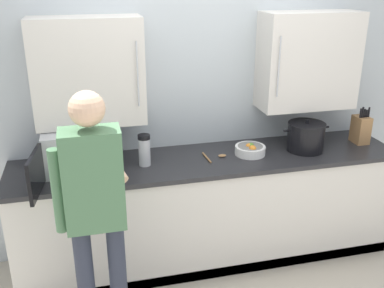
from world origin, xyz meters
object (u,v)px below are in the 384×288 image
(microwave_oven, at_px, (76,150))
(stock_pot, at_px, (306,137))
(wooden_spoon, at_px, (215,156))
(fruit_bowl, at_px, (250,149))
(knife_block, at_px, (361,129))
(thermos_flask, at_px, (144,150))
(person_figure, at_px, (94,203))

(microwave_oven, xyz_separation_m, stock_pot, (1.80, -0.06, -0.04))
(wooden_spoon, relative_size, fruit_bowl, 0.81)
(microwave_oven, distance_m, fruit_bowl, 1.34)
(wooden_spoon, height_order, fruit_bowl, fruit_bowl)
(microwave_oven, distance_m, wooden_spoon, 1.06)
(microwave_oven, xyz_separation_m, knife_block, (2.33, -0.01, -0.03))
(knife_block, relative_size, thermos_flask, 1.33)
(wooden_spoon, bearing_deg, thermos_flask, -179.12)
(fruit_bowl, bearing_deg, knife_block, 1.48)
(microwave_oven, xyz_separation_m, wooden_spoon, (1.05, -0.04, -0.14))
(fruit_bowl, height_order, thermos_flask, thermos_flask)
(fruit_bowl, relative_size, person_figure, 0.14)
(thermos_flask, bearing_deg, fruit_bowl, 0.34)
(wooden_spoon, distance_m, stock_pot, 0.76)
(fruit_bowl, xyz_separation_m, person_figure, (-1.24, -0.70, 0.06))
(wooden_spoon, xyz_separation_m, stock_pot, (0.76, -0.02, 0.11))
(fruit_bowl, bearing_deg, person_figure, -150.55)
(microwave_oven, distance_m, stock_pot, 1.80)
(knife_block, bearing_deg, stock_pot, -175.05)
(wooden_spoon, bearing_deg, knife_block, 0.99)
(microwave_oven, height_order, knife_block, knife_block)
(microwave_oven, bearing_deg, wooden_spoon, -2.04)
(person_figure, bearing_deg, knife_block, 17.97)
(microwave_oven, relative_size, thermos_flask, 3.09)
(wooden_spoon, height_order, stock_pot, stock_pot)
(stock_pot, distance_m, person_figure, 1.84)
(knife_block, height_order, stock_pot, knife_block)
(stock_pot, bearing_deg, knife_block, 4.95)
(microwave_oven, relative_size, wooden_spoon, 3.78)
(microwave_oven, height_order, person_figure, person_figure)
(knife_block, height_order, person_figure, person_figure)
(fruit_bowl, xyz_separation_m, stock_pot, (0.47, -0.02, 0.07))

